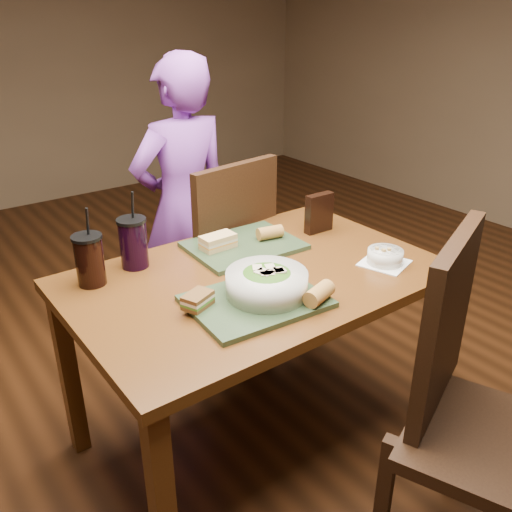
# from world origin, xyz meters

# --- Properties ---
(ground) EXTENTS (6.00, 6.00, 0.00)m
(ground) POSITION_xyz_m (0.00, 0.00, 0.00)
(ground) COLOR #381C0B
(ground) RESTS_ON ground
(dining_table) EXTENTS (1.30, 0.85, 0.75)m
(dining_table) POSITION_xyz_m (0.00, 0.00, 0.66)
(dining_table) COLOR #532E10
(dining_table) RESTS_ON ground
(chair_near) EXTENTS (0.60, 0.61, 1.06)m
(chair_near) POSITION_xyz_m (0.21, -0.75, 0.59)
(chair_near) COLOR black
(chair_near) RESTS_ON ground
(chair_far) EXTENTS (0.50, 0.50, 1.03)m
(chair_far) POSITION_xyz_m (0.20, 0.52, 0.57)
(chair_far) COLOR black
(chair_far) RESTS_ON ground
(diner) EXTENTS (0.53, 0.36, 1.44)m
(diner) POSITION_xyz_m (0.18, 0.83, 0.72)
(diner) COLOR purple
(diner) RESTS_ON ground
(tray_near) EXTENTS (0.44, 0.35, 0.02)m
(tray_near) POSITION_xyz_m (-0.13, -0.17, 0.76)
(tray_near) COLOR #2A3C23
(tray_near) RESTS_ON dining_table
(tray_far) EXTENTS (0.43, 0.34, 0.02)m
(tray_far) POSITION_xyz_m (0.10, 0.21, 0.76)
(tray_far) COLOR #2A3C23
(tray_far) RESTS_ON dining_table
(salad_bowl) EXTENTS (0.26, 0.26, 0.09)m
(salad_bowl) POSITION_xyz_m (-0.08, -0.16, 0.81)
(salad_bowl) COLOR silver
(salad_bowl) RESTS_ON tray_near
(soup_bowl) EXTENTS (0.20, 0.20, 0.06)m
(soup_bowl) POSITION_xyz_m (0.43, -0.22, 0.78)
(soup_bowl) COLOR white
(soup_bowl) RESTS_ON dining_table
(sandwich_near) EXTENTS (0.11, 0.10, 0.04)m
(sandwich_near) POSITION_xyz_m (-0.30, -0.10, 0.79)
(sandwich_near) COLOR #593819
(sandwich_near) RESTS_ON tray_near
(sandwich_far) EXTENTS (0.14, 0.08, 0.05)m
(sandwich_far) POSITION_xyz_m (-0.01, 0.24, 0.79)
(sandwich_far) COLOR tan
(sandwich_far) RESTS_ON tray_far
(baguette_near) EXTENTS (0.12, 0.09, 0.06)m
(baguette_near) POSITION_xyz_m (0.02, -0.30, 0.80)
(baguette_near) COLOR #AD7533
(baguette_near) RESTS_ON tray_near
(baguette_far) EXTENTS (0.11, 0.07, 0.05)m
(baguette_far) POSITION_xyz_m (0.21, 0.19, 0.79)
(baguette_far) COLOR #AD7533
(baguette_far) RESTS_ON tray_far
(cup_cola) EXTENTS (0.10, 0.10, 0.28)m
(cup_cola) POSITION_xyz_m (-0.49, 0.28, 0.84)
(cup_cola) COLOR black
(cup_cola) RESTS_ON dining_table
(cup_berry) EXTENTS (0.11, 0.11, 0.29)m
(cup_berry) POSITION_xyz_m (-0.32, 0.31, 0.84)
(cup_berry) COLOR black
(cup_berry) RESTS_ON dining_table
(chip_bag) EXTENTS (0.13, 0.04, 0.16)m
(chip_bag) POSITION_xyz_m (0.45, 0.16, 0.83)
(chip_bag) COLOR black
(chip_bag) RESTS_ON dining_table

